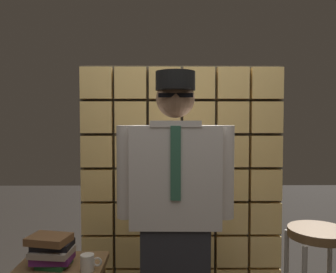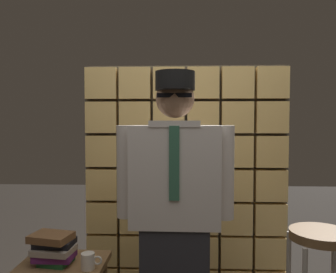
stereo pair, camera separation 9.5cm
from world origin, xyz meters
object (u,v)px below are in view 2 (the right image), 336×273
at_px(coffee_mug, 88,261).
at_px(bar_stool, 320,268).
at_px(book_stack, 54,248).
at_px(standing_person, 175,214).

bearing_deg(coffee_mug, bar_stool, -2.24).
bearing_deg(book_stack, standing_person, -3.99).
bearing_deg(standing_person, book_stack, 176.99).
relative_size(standing_person, coffee_mug, 13.62).
distance_m(book_stack, coffee_mug, 0.24).
relative_size(bar_stool, coffee_mug, 6.54).
height_order(book_stack, coffee_mug, book_stack).
bearing_deg(standing_person, bar_stool, -3.27).
relative_size(standing_person, bar_stool, 2.08).
distance_m(standing_person, coffee_mug, 0.58).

